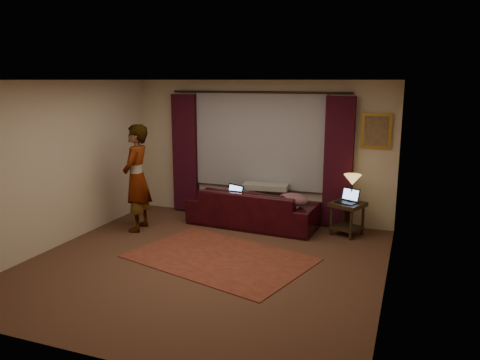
{
  "coord_description": "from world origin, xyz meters",
  "views": [
    {
      "loc": [
        2.72,
        -5.77,
        2.61
      ],
      "look_at": [
        0.1,
        1.2,
        1.0
      ],
      "focal_mm": 35.0,
      "sensor_mm": 36.0,
      "label": 1
    }
  ],
  "objects_px": {
    "laptop_table": "(347,196)",
    "person": "(137,178)",
    "sofa": "(253,201)",
    "laptop_sofa": "(231,193)",
    "end_table": "(347,219)",
    "tiffany_lamp": "(352,188)"
  },
  "relations": [
    {
      "from": "sofa",
      "to": "person",
      "type": "xyz_separation_m",
      "value": [
        -1.81,
        -0.94,
        0.46
      ]
    },
    {
      "from": "laptop_table",
      "to": "person",
      "type": "relative_size",
      "value": 0.19
    },
    {
      "from": "sofa",
      "to": "laptop_sofa",
      "type": "height_order",
      "value": "sofa"
    },
    {
      "from": "sofa",
      "to": "tiffany_lamp",
      "type": "height_order",
      "value": "tiffany_lamp"
    },
    {
      "from": "laptop_sofa",
      "to": "tiffany_lamp",
      "type": "xyz_separation_m",
      "value": [
        2.12,
        0.23,
        0.21
      ]
    },
    {
      "from": "sofa",
      "to": "laptop_sofa",
      "type": "relative_size",
      "value": 6.02
    },
    {
      "from": "sofa",
      "to": "person",
      "type": "bearing_deg",
      "value": 30.81
    },
    {
      "from": "laptop_sofa",
      "to": "tiffany_lamp",
      "type": "bearing_deg",
      "value": 28.24
    },
    {
      "from": "tiffany_lamp",
      "to": "laptop_table",
      "type": "bearing_deg",
      "value": -119.26
    },
    {
      "from": "laptop_sofa",
      "to": "end_table",
      "type": "xyz_separation_m",
      "value": [
        2.07,
        0.16,
        -0.31
      ]
    },
    {
      "from": "laptop_sofa",
      "to": "person",
      "type": "relative_size",
      "value": 0.21
    },
    {
      "from": "laptop_table",
      "to": "person",
      "type": "xyz_separation_m",
      "value": [
        -3.47,
        -0.96,
        0.24
      ]
    },
    {
      "from": "laptop_table",
      "to": "person",
      "type": "bearing_deg",
      "value": -140.25
    },
    {
      "from": "laptop_sofa",
      "to": "end_table",
      "type": "relative_size",
      "value": 0.67
    },
    {
      "from": "tiffany_lamp",
      "to": "laptop_table",
      "type": "distance_m",
      "value": 0.18
    },
    {
      "from": "sofa",
      "to": "person",
      "type": "distance_m",
      "value": 2.09
    },
    {
      "from": "sofa",
      "to": "laptop_table",
      "type": "relative_size",
      "value": 6.47
    },
    {
      "from": "end_table",
      "to": "tiffany_lamp",
      "type": "bearing_deg",
      "value": 59.77
    },
    {
      "from": "sofa",
      "to": "laptop_sofa",
      "type": "xyz_separation_m",
      "value": [
        -0.4,
        -0.1,
        0.13
      ]
    },
    {
      "from": "laptop_table",
      "to": "laptop_sofa",
      "type": "bearing_deg",
      "value": -152.35
    },
    {
      "from": "end_table",
      "to": "tiffany_lamp",
      "type": "relative_size",
      "value": 1.22
    },
    {
      "from": "sofa",
      "to": "laptop_table",
      "type": "distance_m",
      "value": 1.67
    }
  ]
}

